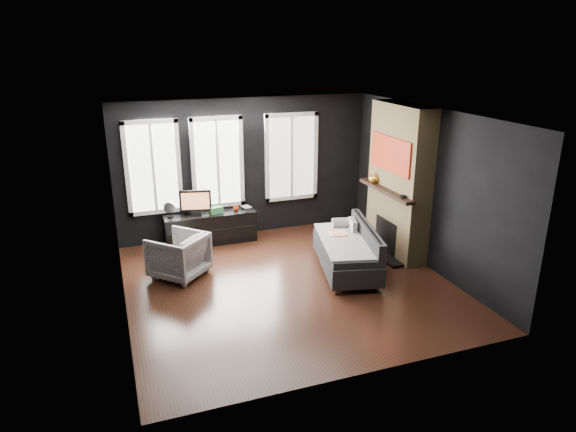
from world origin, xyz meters
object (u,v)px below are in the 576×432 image
object	(u,v)px
sofa	(346,248)
monitor	(195,201)
armchair	(178,253)
mug	(236,208)
media_console	(210,227)
mantel_vase	(374,177)
book	(243,203)

from	to	relation	value
sofa	monitor	bearing A→B (deg)	149.71
armchair	mug	size ratio (longest dim) A/B	7.43
sofa	media_console	bearing A→B (deg)	146.11
sofa	mug	distance (m)	2.47
media_console	sofa	bearing A→B (deg)	-47.70
media_console	mug	xyz separation A→B (m)	(0.52, -0.04, 0.35)
monitor	mantel_vase	size ratio (longest dim) A/B	2.92
monitor	sofa	bearing A→B (deg)	-31.20
sofa	media_console	size ratio (longest dim) A/B	1.07
mantel_vase	book	bearing A→B (deg)	149.72
armchair	media_console	bearing A→B (deg)	-164.78
armchair	mug	world-z (taller)	armchair
media_console	book	size ratio (longest dim) A/B	8.23
sofa	monitor	size ratio (longest dim) A/B	3.09
mug	mantel_vase	xyz separation A→B (m)	(2.33, -1.15, 0.68)
monitor	mantel_vase	world-z (taller)	mantel_vase
media_console	book	world-z (taller)	book
sofa	media_console	world-z (taller)	sofa
sofa	mug	xyz separation A→B (m)	(-1.38, 2.03, 0.25)
sofa	monitor	distance (m)	3.01
armchair	mantel_vase	size ratio (longest dim) A/B	3.96
media_console	monitor	bearing A→B (deg)	-179.04
armchair	mantel_vase	world-z (taller)	mantel_vase
armchair	book	xyz separation A→B (m)	(1.48, 1.41, 0.29)
book	mantel_vase	distance (m)	2.59
media_console	mantel_vase	world-z (taller)	mantel_vase
mantel_vase	sofa	bearing A→B (deg)	-137.45
book	mantel_vase	bearing A→B (deg)	-30.28
mantel_vase	media_console	bearing A→B (deg)	157.35
book	monitor	bearing A→B (deg)	-175.07
sofa	book	size ratio (longest dim) A/B	8.80
monitor	mug	world-z (taller)	monitor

